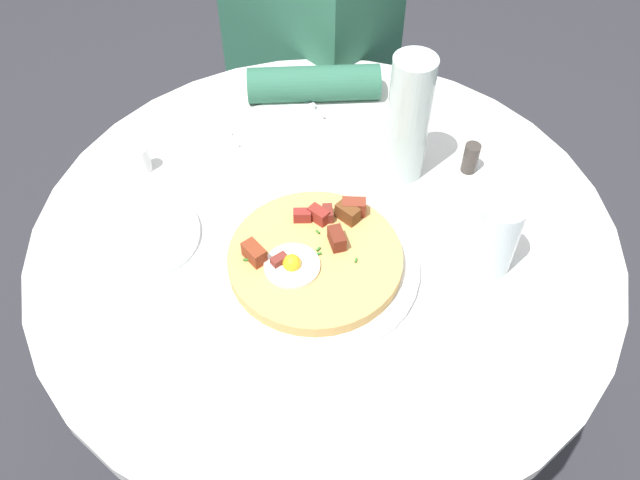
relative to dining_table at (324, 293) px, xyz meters
The scene contains 13 objects.
ground_plane 0.58m from the dining_table, ahead, with size 6.00×6.00×0.00m, color #2D2D33.
dining_table is the anchor object (origin of this frame).
person_seated 0.64m from the dining_table, 138.05° to the left, with size 0.51×0.45×1.14m.
pizza_plate 0.20m from the dining_table, 55.67° to the right, with size 0.33×0.33×0.01m, color white.
breakfast_pizza 0.22m from the dining_table, 56.60° to the right, with size 0.27×0.27×0.05m.
bread_plate 0.35m from the dining_table, 131.47° to the right, with size 0.19×0.19×0.01m, color white.
napkin 0.33m from the dining_table, 153.69° to the left, with size 0.17×0.14×0.00m, color white.
fork 0.32m from the dining_table, 153.13° to the left, with size 0.18×0.01×0.01m, color silver.
knife 0.35m from the dining_table, 154.19° to the left, with size 0.18×0.01×0.01m, color silver.
water_glass 0.37m from the dining_table, 29.25° to the left, with size 0.07×0.07×0.13m, color silver.
water_bottle 0.36m from the dining_table, 88.94° to the left, with size 0.07×0.07×0.23m, color silver.
salt_shaker 0.41m from the dining_table, 159.10° to the right, with size 0.03×0.03×0.05m, color white.
pepper_shaker 0.36m from the dining_table, 73.59° to the left, with size 0.03×0.03×0.06m, color #3F3833.
Camera 1 is at (0.50, -0.51, 1.58)m, focal length 36.75 mm.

